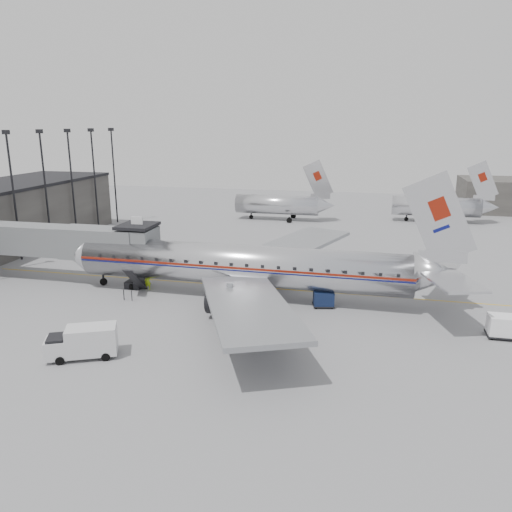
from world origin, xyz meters
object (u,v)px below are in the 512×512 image
Objects in this scene: baggage_cart_navy at (324,299)px; ramp_worker at (148,281)px; baggage_cart_white at (503,326)px; service_van at (83,342)px; airliner at (249,266)px.

baggage_cart_navy is 17.48m from ramp_worker.
baggage_cart_white is at bearing -26.69° from baggage_cart_navy.
baggage_cart_white is at bearing -5.28° from service_van.
service_van is 14.96m from ramp_worker.
service_van is 20.80m from baggage_cart_navy.
airliner is 10.59m from ramp_worker.
baggage_cart_navy is 0.95× the size of baggage_cart_white.
ramp_worker is (-1.92, 14.83, -0.31)m from service_van.
service_van reaches higher than baggage_cart_navy.
ramp_worker reaches higher than baggage_cart_white.
baggage_cart_white reaches higher than baggage_cart_navy.
airliner is 7.54m from baggage_cart_navy.
ramp_worker is (-10.35, 0.01, -2.23)m from airliner.
service_van is 2.29× the size of baggage_cart_white.
baggage_cart_navy is (7.10, -0.99, -2.33)m from airliner.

